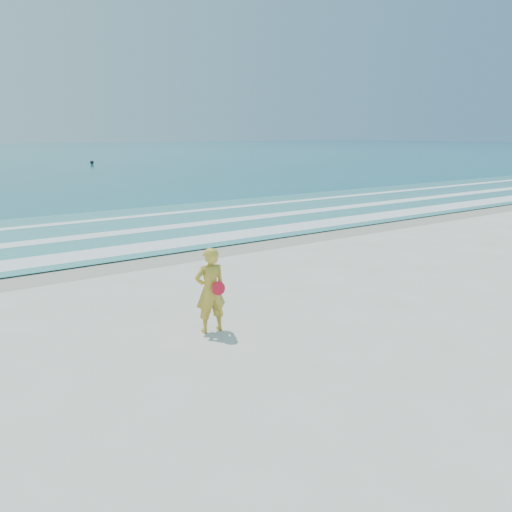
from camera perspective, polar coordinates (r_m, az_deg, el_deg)
ground at (r=8.71m, az=12.86°, el=-12.08°), size 400.00×400.00×0.00m
wet_sand at (r=15.83m, az=-11.65°, el=-0.14°), size 400.00×2.40×0.00m
shallow at (r=20.43m, az=-17.17°, el=2.78°), size 400.00×10.00×0.01m
foam_near at (r=17.00m, az=-13.38°, el=0.90°), size 400.00×1.40×0.01m
foam_mid at (r=19.68m, az=-16.47°, el=2.45°), size 400.00×0.90×0.01m
foam_far at (r=22.80m, az=-19.09°, el=3.76°), size 400.00×0.60×0.01m
buoy at (r=65.11m, az=-18.24°, el=10.13°), size 0.45×0.45×0.45m
woman at (r=9.60m, az=-5.24°, el=-3.91°), size 0.65×0.47×1.67m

